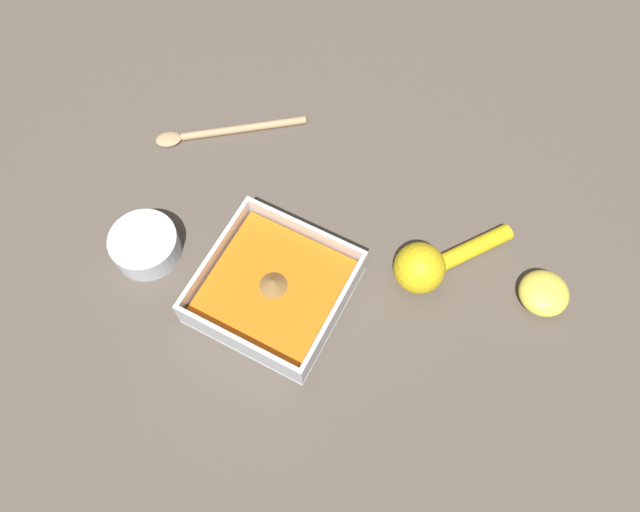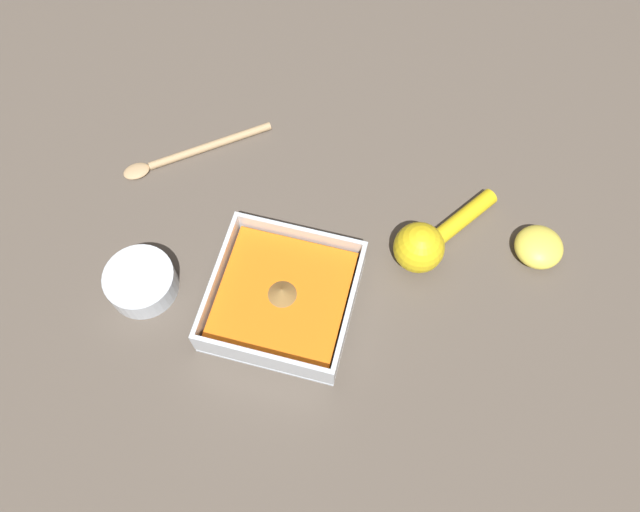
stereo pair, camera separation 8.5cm
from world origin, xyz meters
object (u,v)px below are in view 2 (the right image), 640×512
object	(u,v)px
spice_bowl	(141,282)
lemon_squeezer	(426,242)
lemon_half	(539,247)
wooden_spoon	(190,153)
square_dish	(283,299)

from	to	relation	value
spice_bowl	lemon_squeezer	bearing A→B (deg)	-157.59
spice_bowl	lemon_squeezer	world-z (taller)	lemon_squeezer
lemon_half	wooden_spoon	distance (m)	0.53
lemon_squeezer	lemon_half	bearing A→B (deg)	139.93
lemon_squeezer	lemon_half	xyz separation A→B (m)	(-0.15, -0.04, -0.01)
square_dish	spice_bowl	size ratio (longest dim) A/B	1.96
lemon_squeezer	wooden_spoon	size ratio (longest dim) A/B	0.83
lemon_half	lemon_squeezer	bearing A→B (deg)	14.40
square_dish	spice_bowl	bearing A→B (deg)	7.26
spice_bowl	wooden_spoon	world-z (taller)	spice_bowl
spice_bowl	wooden_spoon	bearing A→B (deg)	-86.56
lemon_half	square_dish	bearing A→B (deg)	26.96
spice_bowl	lemon_squeezer	distance (m)	0.39
square_dish	wooden_spoon	bearing A→B (deg)	-44.11
spice_bowl	wooden_spoon	xyz separation A→B (m)	(0.01, -0.22, -0.01)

